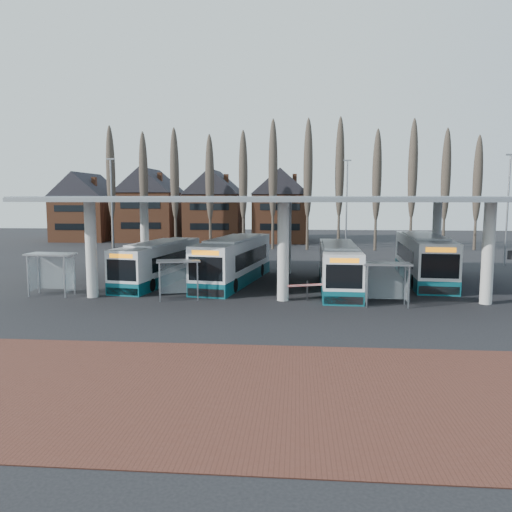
# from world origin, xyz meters

# --- Properties ---
(ground) EXTENTS (140.00, 140.00, 0.00)m
(ground) POSITION_xyz_m (0.00, 0.00, 0.00)
(ground) COLOR black
(ground) RESTS_ON ground
(brick_strip) EXTENTS (70.00, 10.00, 0.03)m
(brick_strip) POSITION_xyz_m (0.00, -12.00, 0.01)
(brick_strip) COLOR #502920
(brick_strip) RESTS_ON ground
(station_canopy) EXTENTS (32.00, 16.00, 6.34)m
(station_canopy) POSITION_xyz_m (0.00, 8.00, 5.68)
(station_canopy) COLOR #BBBBB6
(station_canopy) RESTS_ON ground
(poplar_row) EXTENTS (45.10, 1.10, 14.50)m
(poplar_row) POSITION_xyz_m (0.00, 33.00, 8.78)
(poplar_row) COLOR #473D33
(poplar_row) RESTS_ON ground
(townhouse_row) EXTENTS (36.80, 10.30, 12.25)m
(townhouse_row) POSITION_xyz_m (-15.75, 44.00, 5.94)
(townhouse_row) COLOR brown
(townhouse_row) RESTS_ON ground
(lamp_post_a) EXTENTS (0.80, 0.16, 10.17)m
(lamp_post_a) POSITION_xyz_m (-18.00, 22.00, 5.34)
(lamp_post_a) COLOR slate
(lamp_post_a) RESTS_ON ground
(lamp_post_b) EXTENTS (0.80, 0.16, 10.17)m
(lamp_post_b) POSITION_xyz_m (6.00, 26.00, 5.34)
(lamp_post_b) COLOR slate
(lamp_post_b) RESTS_ON ground
(lamp_post_c) EXTENTS (0.80, 0.16, 10.17)m
(lamp_post_c) POSITION_xyz_m (20.00, 20.00, 5.34)
(lamp_post_c) COLOR slate
(lamp_post_c) RESTS_ON ground
(bus_0) EXTENTS (4.07, 11.15, 3.03)m
(bus_0) POSITION_xyz_m (-9.33, 8.30, 1.43)
(bus_0) COLOR white
(bus_0) RESTS_ON ground
(bus_1) EXTENTS (4.61, 12.31, 3.35)m
(bus_1) POSITION_xyz_m (-3.77, 8.71, 1.58)
(bus_1) COLOR white
(bus_1) RESTS_ON ground
(bus_2) EXTENTS (2.68, 11.29, 3.12)m
(bus_2) POSITION_xyz_m (3.70, 6.83, 1.47)
(bus_2) COLOR white
(bus_2) RESTS_ON ground
(bus_3) EXTENTS (3.64, 12.70, 3.48)m
(bus_3) POSITION_xyz_m (10.39, 10.94, 1.64)
(bus_3) COLOR white
(bus_3) RESTS_ON ground
(shelter_0) EXTENTS (3.04, 1.70, 2.72)m
(shelter_0) POSITION_xyz_m (-14.83, 2.97, 1.98)
(shelter_0) COLOR gray
(shelter_0) RESTS_ON ground
(shelter_1) EXTENTS (2.89, 1.95, 2.45)m
(shelter_1) POSITION_xyz_m (-6.45, 2.36, 1.78)
(shelter_1) COLOR gray
(shelter_1) RESTS_ON ground
(shelter_2) EXTENTS (2.72, 1.38, 2.52)m
(shelter_2) POSITION_xyz_m (6.00, 1.55, 1.83)
(shelter_2) COLOR gray
(shelter_2) RESTS_ON ground
(barrier) EXTENTS (2.34, 1.07, 1.23)m
(barrier) POSITION_xyz_m (1.48, 2.12, 0.95)
(barrier) COLOR black
(barrier) RESTS_ON ground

